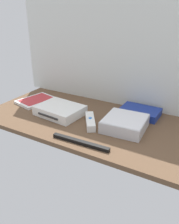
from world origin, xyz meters
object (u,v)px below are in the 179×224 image
object	(u,v)px
network_router	(140,112)
sensor_bar	(80,142)
mini_computer	(125,124)
game_case	(36,100)
game_console	(60,110)
remote_wand	(90,121)

from	to	relation	value
network_router	sensor_bar	size ratio (longest dim) A/B	0.75
mini_computer	sensor_bar	bearing A→B (deg)	-117.57
game_case	game_console	bearing A→B (deg)	-4.78
mini_computer	network_router	bearing A→B (deg)	86.33
game_console	game_case	bearing A→B (deg)	167.68
mini_computer	game_case	size ratio (longest dim) A/B	0.84
game_case	sensor_bar	distance (cm)	49.73
game_console	sensor_bar	distance (cm)	28.48
game_console	remote_wand	world-z (taller)	game_console
game_console	network_router	bearing A→B (deg)	33.94
mini_computer	game_case	xyz separation A→B (cm)	(-53.47, 4.99, -1.88)
network_router	mini_computer	bearing A→B (deg)	-93.24
network_router	sensor_bar	distance (cm)	37.45
network_router	remote_wand	world-z (taller)	same
game_case	sensor_bar	world-z (taller)	game_case
sensor_bar	network_router	bearing A→B (deg)	70.59
mini_computer	remote_wand	world-z (taller)	mini_computer
game_console	sensor_bar	size ratio (longest dim) A/B	0.93
game_console	sensor_bar	world-z (taller)	game_console
remote_wand	sensor_bar	size ratio (longest dim) A/B	0.60
network_router	game_console	bearing A→B (deg)	-151.03
remote_wand	sensor_bar	bearing A→B (deg)	-107.11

